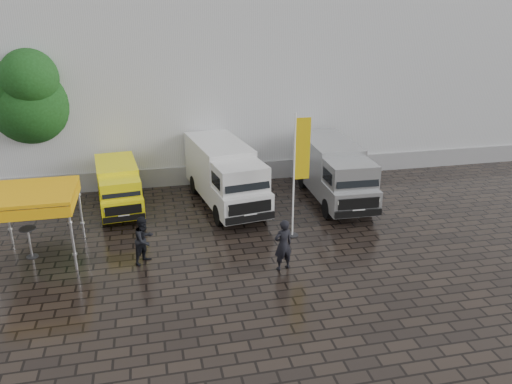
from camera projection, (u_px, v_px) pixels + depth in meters
ground at (288, 244)px, 20.03m from camera, size 120.00×120.00×0.00m
exhibition_hall at (253, 53)px, 32.90m from camera, size 44.00×16.00×12.00m
hall_plinth at (284, 169)px, 27.51m from camera, size 44.00×0.15×1.00m
van_yellow at (119, 188)px, 22.99m from camera, size 2.28×4.81×2.14m
van_white at (225, 176)px, 23.45m from camera, size 3.19×6.91×2.88m
van_silver at (334, 173)px, 24.04m from camera, size 2.32×6.50×2.79m
canopy_tent at (33, 196)px, 18.19m from camera, size 2.96×2.96×2.66m
flagpole at (299, 169)px, 19.77m from camera, size 0.88×0.50×5.17m
tree at (29, 97)px, 24.41m from camera, size 4.15×4.20×7.44m
cocktail_table at (30, 243)px, 18.80m from camera, size 0.60×0.60×1.20m
wheelie_bin at (356, 167)px, 27.88m from camera, size 0.62×0.62×0.96m
person_front at (283, 245)px, 17.83m from camera, size 0.79×0.61×1.94m
person_tent at (144, 240)px, 18.33m from camera, size 1.11×1.12×1.82m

